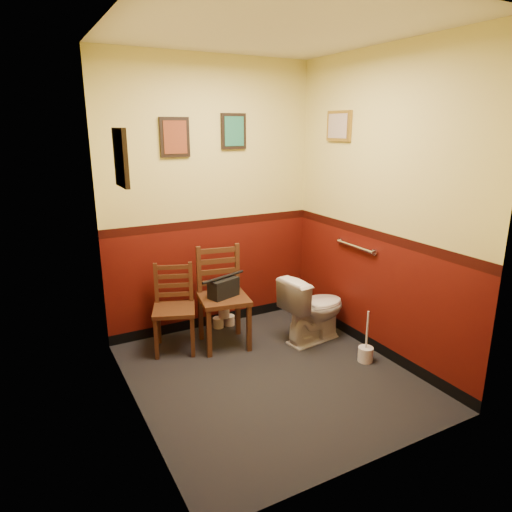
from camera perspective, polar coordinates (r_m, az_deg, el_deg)
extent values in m
cube|color=black|center=(4.02, 1.74, -14.74)|extent=(2.20, 2.40, 0.00)
cube|color=silver|center=(3.52, 2.15, 26.60)|extent=(2.20, 2.40, 0.00)
cube|color=#4B0E08|center=(4.59, -5.66, 7.09)|extent=(2.20, 0.00, 2.70)
cube|color=#4B0E08|center=(2.59, 15.35, -0.31)|extent=(2.20, 0.00, 2.70)
cube|color=#4B0E08|center=(3.13, -15.78, 2.44)|extent=(0.00, 2.40, 2.70)
cube|color=#4B0E08|center=(4.18, 15.17, 5.75)|extent=(0.00, 2.40, 2.70)
cylinder|color=silver|center=(4.42, 12.26, 1.17)|extent=(0.03, 0.50, 0.03)
cylinder|color=silver|center=(4.25, 14.63, 0.43)|extent=(0.02, 0.06, 0.06)
cylinder|color=silver|center=(4.62, 10.46, 1.90)|extent=(0.02, 0.06, 0.06)
cube|color=black|center=(4.40, -10.13, 14.41)|extent=(0.28, 0.03, 0.36)
cube|color=brown|center=(4.38, -10.06, 14.41)|extent=(0.22, 0.01, 0.30)
cube|color=black|center=(4.62, -2.83, 15.31)|extent=(0.26, 0.03, 0.34)
cube|color=#216B53|center=(4.60, -2.74, 15.31)|extent=(0.20, 0.01, 0.28)
cube|color=black|center=(3.16, -16.56, 11.69)|extent=(0.03, 0.30, 0.38)
cube|color=tan|center=(3.17, -16.26, 11.72)|extent=(0.01, 0.24, 0.31)
cube|color=olive|center=(4.56, 10.34, 15.70)|extent=(0.03, 0.34, 0.28)
cube|color=tan|center=(4.55, 10.17, 15.71)|extent=(0.01, 0.28, 0.22)
imported|color=white|center=(4.52, 7.23, -6.53)|extent=(0.72, 0.46, 0.66)
cylinder|color=silver|center=(4.32, 13.52, -11.85)|extent=(0.14, 0.14, 0.14)
cylinder|color=silver|center=(4.22, 13.72, -9.14)|extent=(0.02, 0.02, 0.38)
cube|color=#462715|center=(4.33, -10.21, -6.63)|extent=(0.49, 0.49, 0.04)
cube|color=#462715|center=(4.27, -12.37, -10.05)|extent=(0.05, 0.05, 0.41)
cube|color=#462715|center=(4.57, -12.07, -8.27)|extent=(0.05, 0.05, 0.41)
cube|color=#462715|center=(4.26, -7.94, -9.92)|extent=(0.05, 0.05, 0.41)
cube|color=#462715|center=(4.55, -7.95, -8.14)|extent=(0.05, 0.05, 0.41)
cube|color=#462715|center=(4.42, -12.37, -3.43)|extent=(0.04, 0.04, 0.41)
cube|color=#462715|center=(4.41, -8.15, -3.28)|extent=(0.04, 0.04, 0.41)
cube|color=#462715|center=(4.45, -10.19, -4.73)|extent=(0.30, 0.13, 0.04)
cube|color=#462715|center=(4.42, -10.25, -3.63)|extent=(0.30, 0.13, 0.04)
cube|color=#462715|center=(4.39, -10.31, -2.52)|extent=(0.30, 0.13, 0.04)
cube|color=#462715|center=(4.36, -10.37, -1.40)|extent=(0.30, 0.13, 0.04)
cube|color=#462715|center=(4.34, -4.06, -5.36)|extent=(0.52, 0.52, 0.04)
cube|color=#462715|center=(4.22, -5.90, -9.54)|extent=(0.05, 0.05, 0.48)
cube|color=#462715|center=(4.56, -6.93, -7.56)|extent=(0.05, 0.05, 0.48)
cube|color=#462715|center=(4.31, -0.88, -8.91)|extent=(0.05, 0.05, 0.48)
cube|color=#462715|center=(4.64, -2.28, -7.03)|extent=(0.05, 0.05, 0.48)
cube|color=#462715|center=(4.40, -7.15, -1.83)|extent=(0.05, 0.04, 0.48)
cube|color=#462715|center=(4.48, -2.37, -1.39)|extent=(0.05, 0.04, 0.48)
cube|color=#462715|center=(4.48, -4.70, -3.22)|extent=(0.36, 0.09, 0.05)
cube|color=#462715|center=(4.45, -4.73, -1.93)|extent=(0.36, 0.09, 0.05)
cube|color=#462715|center=(4.42, -4.76, -0.63)|extent=(0.36, 0.09, 0.05)
cube|color=#462715|center=(4.39, -4.79, 0.70)|extent=(0.36, 0.09, 0.05)
cube|color=black|center=(4.30, -4.09, -3.99)|extent=(0.31, 0.22, 0.18)
cylinder|color=black|center=(4.26, -4.11, -2.64)|extent=(0.24, 0.10, 0.02)
cylinder|color=silver|center=(4.88, -4.74, -8.29)|extent=(0.12, 0.12, 0.11)
cylinder|color=silver|center=(4.92, -3.38, -8.02)|extent=(0.12, 0.12, 0.11)
cylinder|color=silver|center=(4.85, -4.03, -7.06)|extent=(0.12, 0.12, 0.11)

